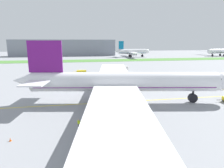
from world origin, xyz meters
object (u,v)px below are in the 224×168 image
at_px(ground_crew_wingwalker_port, 79,123).
at_px(parked_airliner_far_centre, 132,52).
at_px(traffic_cone_near_nose, 10,139).
at_px(service_truck_fuel_bowser, 123,69).
at_px(service_truck_baggage_loader, 80,73).
at_px(service_truck_catering_van, 48,74).
at_px(parked_airliner_far_right, 221,51).
at_px(airliner_foreground, 121,82).

relative_size(ground_crew_wingwalker_port, parked_airliner_far_centre, 0.03).
bearing_deg(traffic_cone_near_nose, service_truck_fuel_bowser, 63.48).
relative_size(service_truck_baggage_loader, service_truck_fuel_bowser, 0.90).
bearing_deg(traffic_cone_near_nose, service_truck_catering_van, 91.48).
bearing_deg(ground_crew_wingwalker_port, parked_airliner_far_centre, 70.90).
bearing_deg(service_truck_catering_van, parked_airliner_far_centre, 58.11).
bearing_deg(parked_airliner_far_centre, service_truck_fuel_bowser, -108.57).
bearing_deg(parked_airliner_far_right, service_truck_fuel_bowser, -144.70).
bearing_deg(airliner_foreground, traffic_cone_near_nose, -142.19).
xyz_separation_m(airliner_foreground, ground_crew_wingwalker_port, (-10.88, -13.81, -4.30)).
distance_m(airliner_foreground, ground_crew_wingwalker_port, 18.09).
xyz_separation_m(traffic_cone_near_nose, service_truck_baggage_loader, (12.37, 57.76, 1.29)).
bearing_deg(parked_airliner_far_centre, service_truck_catering_van, -121.89).
xyz_separation_m(airliner_foreground, traffic_cone_near_nose, (-21.58, -16.75, -5.03)).
height_order(service_truck_baggage_loader, parked_airliner_far_centre, parked_airliner_far_centre).
height_order(service_truck_fuel_bowser, parked_airliner_far_centre, parked_airliner_far_centre).
height_order(ground_crew_wingwalker_port, traffic_cone_near_nose, ground_crew_wingwalker_port).
bearing_deg(parked_airliner_far_right, parked_airliner_far_centre, 177.46).
relative_size(ground_crew_wingwalker_port, service_truck_baggage_loader, 0.30).
distance_m(ground_crew_wingwalker_port, parked_airliner_far_right, 228.70).
relative_size(traffic_cone_near_nose, parked_airliner_far_right, 0.01).
distance_m(airliner_foreground, service_truck_catering_van, 47.22).
height_order(service_truck_fuel_bowser, parked_airliner_far_right, parked_airliner_far_right).
bearing_deg(traffic_cone_near_nose, parked_airliner_far_right, 44.24).
height_order(ground_crew_wingwalker_port, service_truck_baggage_loader, service_truck_baggage_loader).
xyz_separation_m(ground_crew_wingwalker_port, traffic_cone_near_nose, (-10.70, -2.94, -0.73)).
relative_size(traffic_cone_near_nose, service_truck_fuel_bowser, 0.09).
relative_size(traffic_cone_near_nose, parked_airliner_far_centre, 0.01).
relative_size(airliner_foreground, parked_airliner_far_right, 1.38).
xyz_separation_m(traffic_cone_near_nose, service_truck_fuel_bowser, (35.04, 70.22, 1.27)).
height_order(airliner_foreground, service_truck_catering_van, airliner_foreground).
bearing_deg(parked_airliner_far_centre, service_truck_baggage_loader, -116.54).
height_order(traffic_cone_near_nose, parked_airliner_far_centre, parked_airliner_far_centre).
bearing_deg(service_truck_fuel_bowser, airliner_foreground, -104.13).
distance_m(traffic_cone_near_nose, parked_airliner_far_right, 238.37).
bearing_deg(airliner_foreground, parked_airliner_far_right, 45.07).
height_order(service_truck_baggage_loader, parked_airliner_far_right, parked_airliner_far_right).
xyz_separation_m(service_truck_fuel_bowser, parked_airliner_far_right, (135.68, 96.06, 3.77)).
distance_m(airliner_foreground, parked_airliner_far_centre, 161.14).
height_order(traffic_cone_near_nose, parked_airliner_far_right, parked_airliner_far_right).
height_order(parked_airliner_far_centre, parked_airliner_far_right, parked_airliner_far_centre).
bearing_deg(ground_crew_wingwalker_port, parked_airliner_far_right, 45.59).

